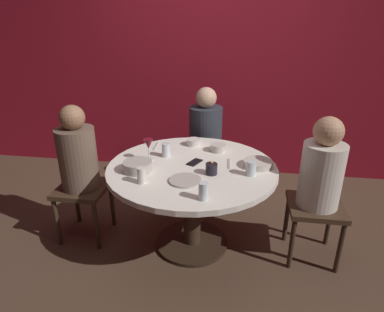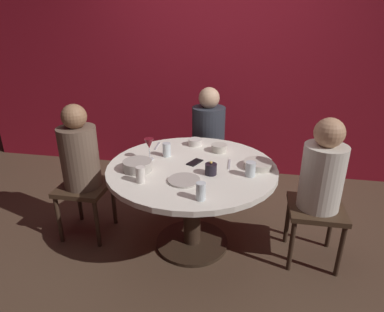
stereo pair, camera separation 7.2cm
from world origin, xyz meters
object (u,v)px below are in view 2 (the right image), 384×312
(wine_glass, at_px, (149,144))
(cup_near_candle, at_px, (167,150))
(dinner_plate, at_px, (184,180))
(cell_phone, at_px, (195,162))
(seated_diner_back, at_px, (208,130))
(cup_center_front, at_px, (201,191))
(seated_diner_right, at_px, (322,177))
(seated_diner_left, at_px, (80,158))
(cup_by_right_diner, at_px, (251,169))
(bowl_sauce_side, at_px, (258,164))
(bowl_serving_large, at_px, (137,165))
(cup_by_left_diner, at_px, (141,175))
(bowl_small_white, at_px, (219,148))
(bowl_salad_center, at_px, (195,142))
(candle_holder, at_px, (211,169))
(dining_table, at_px, (192,184))

(wine_glass, height_order, cup_near_candle, wine_glass)
(dinner_plate, relative_size, cell_phone, 1.60)
(seated_diner_back, relative_size, cup_center_front, 9.93)
(cup_center_front, bearing_deg, seated_diner_right, 31.31)
(seated_diner_left, bearing_deg, cup_by_right_diner, -3.97)
(seated_diner_right, xyz_separation_m, bowl_sauce_side, (-0.45, 0.06, 0.03))
(bowl_serving_large, distance_m, cup_by_right_diner, 0.82)
(bowl_sauce_side, relative_size, cup_by_left_diner, 1.93)
(dinner_plate, height_order, bowl_serving_large, bowl_serving_large)
(dinner_plate, distance_m, bowl_small_white, 0.62)
(seated_diner_left, xyz_separation_m, cup_by_right_diner, (1.36, -0.09, 0.06))
(bowl_salad_center, bearing_deg, cup_near_candle, -122.54)
(seated_diner_right, bearing_deg, cup_center_front, 31.31)
(bowl_salad_center, bearing_deg, dinner_plate, -86.31)
(dinner_plate, height_order, bowl_sauce_side, bowl_sauce_side)
(seated_diner_back, bearing_deg, bowl_sauce_side, 29.98)
(seated_diner_right, relative_size, dinner_plate, 5.13)
(candle_holder, bearing_deg, cell_phone, 129.87)
(candle_holder, relative_size, bowl_salad_center, 0.83)
(bowl_small_white, bearing_deg, candle_holder, -91.42)
(seated_diner_right, relative_size, cup_by_left_diner, 10.16)
(seated_diner_right, xyz_separation_m, candle_holder, (-0.78, -0.12, 0.05))
(cup_near_candle, bearing_deg, bowl_sauce_side, -6.81)
(candle_holder, distance_m, cup_by_left_diner, 0.50)
(seated_diner_right, height_order, bowl_salad_center, seated_diner_right)
(wine_glass, relative_size, cell_phone, 1.26)
(seated_diner_back, distance_m, cup_near_candle, 0.81)
(cell_phone, distance_m, cup_by_left_diner, 0.50)
(dining_table, distance_m, wine_glass, 0.45)
(candle_holder, distance_m, dinner_plate, 0.22)
(seated_diner_back, relative_size, bowl_serving_large, 5.33)
(bowl_sauce_side, distance_m, cup_by_right_diner, 0.17)
(seated_diner_right, height_order, cup_by_left_diner, seated_diner_right)
(bowl_serving_large, xyz_separation_m, bowl_salad_center, (0.33, 0.59, -0.01))
(bowl_salad_center, bearing_deg, wine_glass, -128.08)
(dining_table, bearing_deg, cup_by_right_diner, -12.16)
(seated_diner_right, xyz_separation_m, cup_by_right_diner, (-0.51, -0.09, 0.06))
(bowl_small_white, bearing_deg, seated_diner_back, 106.20)
(bowl_sauce_side, bearing_deg, cup_near_candle, 173.19)
(cup_by_left_diner, bearing_deg, seated_diner_right, 14.92)
(seated_diner_back, distance_m, bowl_salad_center, 0.49)
(wine_glass, relative_size, dinner_plate, 0.78)
(bowl_salad_center, bearing_deg, cup_by_left_diner, -107.48)
(bowl_sauce_side, height_order, cup_near_candle, cup_near_candle)
(seated_diner_left, distance_m, bowl_sauce_side, 1.42)
(seated_diner_left, relative_size, cell_phone, 8.28)
(seated_diner_back, bearing_deg, cell_phone, 0.75)
(cup_by_right_diner, bearing_deg, bowl_salad_center, 132.72)
(bowl_small_white, xyz_separation_m, cup_center_front, (-0.03, -0.82, 0.03))
(bowl_sauce_side, xyz_separation_m, cup_by_left_diner, (-0.79, -0.39, 0.03))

